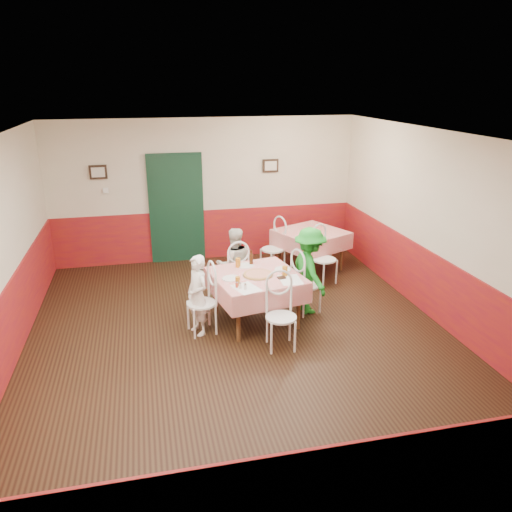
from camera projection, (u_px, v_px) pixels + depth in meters
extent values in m
plane|color=black|center=(241.00, 337.00, 7.09)|extent=(7.00, 7.00, 0.00)
plane|color=white|center=(239.00, 137.00, 6.16)|extent=(7.00, 7.00, 0.00)
cube|color=beige|center=(206.00, 190.00, 9.84)|extent=(6.00, 0.10, 2.80)
cube|color=beige|center=(339.00, 399.00, 3.41)|extent=(6.00, 0.10, 2.80)
cube|color=beige|center=(442.00, 230.00, 7.26)|extent=(0.10, 7.00, 2.80)
cube|color=maroon|center=(208.00, 234.00, 10.13)|extent=(6.00, 0.03, 1.00)
cube|color=maroon|center=(332.00, 500.00, 3.72)|extent=(6.00, 0.03, 1.00)
cube|color=maroon|center=(10.00, 328.00, 6.30)|extent=(0.03, 7.00, 1.00)
cube|color=maroon|center=(434.00, 287.00, 7.55)|extent=(0.03, 7.00, 1.00)
cube|color=black|center=(177.00, 210.00, 9.79)|extent=(0.96, 0.06, 2.10)
cube|color=black|center=(98.00, 172.00, 9.23)|extent=(0.32, 0.03, 0.26)
cube|color=black|center=(271.00, 166.00, 9.92)|extent=(0.32, 0.03, 0.26)
cube|color=white|center=(106.00, 190.00, 9.37)|extent=(0.10, 0.03, 0.10)
cube|color=red|center=(256.00, 298.00, 7.45)|extent=(1.42, 1.42, 0.77)
cube|color=red|center=(310.00, 250.00, 9.56)|extent=(1.48, 1.48, 0.77)
cylinder|color=#B74723|center=(258.00, 274.00, 7.29)|extent=(0.49, 0.49, 0.03)
cylinder|color=white|center=(231.00, 278.00, 7.17)|extent=(0.29, 0.29, 0.01)
cylinder|color=white|center=(282.00, 269.00, 7.51)|extent=(0.29, 0.29, 0.01)
cylinder|color=white|center=(245.00, 266.00, 7.66)|extent=(0.29, 0.29, 0.01)
cylinder|color=#BF7219|center=(238.00, 281.00, 6.92)|extent=(0.08, 0.08, 0.12)
cylinder|color=#BF7219|center=(285.00, 271.00, 7.26)|extent=(0.09, 0.09, 0.14)
cylinder|color=#BF7219|center=(238.00, 263.00, 7.60)|extent=(0.09, 0.09, 0.14)
cylinder|color=#381C0A|center=(251.00, 258.00, 7.68)|extent=(0.07, 0.07, 0.21)
cylinder|color=silver|center=(240.00, 286.00, 6.82)|extent=(0.04, 0.04, 0.09)
cylinder|color=silver|center=(245.00, 287.00, 6.78)|extent=(0.04, 0.04, 0.09)
cylinder|color=#B23319|center=(237.00, 285.00, 6.85)|extent=(0.04, 0.04, 0.09)
cube|color=white|center=(246.00, 288.00, 6.85)|extent=(0.41, 0.47, 0.00)
cube|color=white|center=(290.00, 280.00, 7.13)|extent=(0.31, 0.41, 0.00)
cube|color=black|center=(282.00, 278.00, 7.18)|extent=(0.12, 0.11, 0.02)
imported|color=gray|center=(198.00, 295.00, 7.05)|extent=(0.42, 0.50, 1.18)
imported|color=gray|center=(234.00, 264.00, 8.15)|extent=(0.61, 0.49, 1.23)
imported|color=gray|center=(309.00, 271.00, 7.69)|extent=(0.61, 0.94, 1.37)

